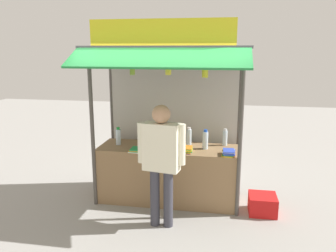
{
  "coord_description": "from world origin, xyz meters",
  "views": [
    {
      "loc": [
        0.91,
        -5.11,
        2.43
      ],
      "look_at": [
        0.0,
        0.0,
        1.24
      ],
      "focal_mm": 36.2,
      "sensor_mm": 36.0,
      "label": 1
    }
  ],
  "objects_px": {
    "water_bottle_front_right": "(225,138)",
    "banana_bunch_rightmost": "(205,72)",
    "magazine_stack_far_left": "(136,150)",
    "vendor_person": "(161,155)",
    "magazine_stack_mid_right": "(185,149)",
    "water_bottle_mid_left": "(189,137)",
    "water_bottle_far_right": "(205,140)",
    "water_bottle_left": "(170,136)",
    "plastic_crate": "(262,204)",
    "banana_bunch_inner_left": "(168,70)",
    "banana_bunch_leftmost": "(132,69)",
    "magazine_stack_back_left": "(229,153)",
    "water_bottle_center": "(118,137)"
  },
  "relations": [
    {
      "from": "magazine_stack_back_left",
      "to": "banana_bunch_leftmost",
      "type": "bearing_deg",
      "value": -170.92
    },
    {
      "from": "water_bottle_center",
      "to": "water_bottle_left",
      "type": "distance_m",
      "value": 0.85
    },
    {
      "from": "water_bottle_center",
      "to": "banana_bunch_leftmost",
      "type": "xyz_separation_m",
      "value": [
        0.4,
        -0.49,
        1.12
      ]
    },
    {
      "from": "water_bottle_left",
      "to": "magazine_stack_mid_right",
      "type": "bearing_deg",
      "value": -55.24
    },
    {
      "from": "water_bottle_left",
      "to": "banana_bunch_rightmost",
      "type": "xyz_separation_m",
      "value": [
        0.6,
        -0.71,
        1.12
      ]
    },
    {
      "from": "water_bottle_front_right",
      "to": "banana_bunch_rightmost",
      "type": "relative_size",
      "value": 0.92
    },
    {
      "from": "water_bottle_mid_left",
      "to": "water_bottle_far_right",
      "type": "bearing_deg",
      "value": -28.27
    },
    {
      "from": "water_bottle_far_right",
      "to": "banana_bunch_inner_left",
      "type": "relative_size",
      "value": 1.16
    },
    {
      "from": "magazine_stack_mid_right",
      "to": "banana_bunch_rightmost",
      "type": "relative_size",
      "value": 0.87
    },
    {
      "from": "magazine_stack_far_left",
      "to": "water_bottle_mid_left",
      "type": "bearing_deg",
      "value": 30.66
    },
    {
      "from": "plastic_crate",
      "to": "water_bottle_center",
      "type": "bearing_deg",
      "value": 174.05
    },
    {
      "from": "banana_bunch_inner_left",
      "to": "vendor_person",
      "type": "distance_m",
      "value": 1.17
    },
    {
      "from": "water_bottle_front_right",
      "to": "banana_bunch_inner_left",
      "type": "xyz_separation_m",
      "value": [
        -0.8,
        -0.76,
        1.12
      ]
    },
    {
      "from": "magazine_stack_mid_right",
      "to": "banana_bunch_inner_left",
      "type": "relative_size",
      "value": 0.97
    },
    {
      "from": "magazine_stack_mid_right",
      "to": "plastic_crate",
      "type": "distance_m",
      "value": 1.43
    },
    {
      "from": "vendor_person",
      "to": "water_bottle_left",
      "type": "bearing_deg",
      "value": -76.99
    },
    {
      "from": "banana_bunch_inner_left",
      "to": "magazine_stack_mid_right",
      "type": "bearing_deg",
      "value": 53.13
    },
    {
      "from": "water_bottle_center",
      "to": "water_bottle_left",
      "type": "bearing_deg",
      "value": 15.13
    },
    {
      "from": "water_bottle_front_right",
      "to": "vendor_person",
      "type": "xyz_separation_m",
      "value": [
        -0.83,
        -1.14,
        0.01
      ]
    },
    {
      "from": "water_bottle_front_right",
      "to": "banana_bunch_leftmost",
      "type": "bearing_deg",
      "value": -150.19
    },
    {
      "from": "water_bottle_left",
      "to": "banana_bunch_inner_left",
      "type": "relative_size",
      "value": 0.94
    },
    {
      "from": "water_bottle_front_right",
      "to": "banana_bunch_inner_left",
      "type": "distance_m",
      "value": 1.57
    },
    {
      "from": "magazine_stack_far_left",
      "to": "vendor_person",
      "type": "height_order",
      "value": "vendor_person"
    },
    {
      "from": "water_bottle_left",
      "to": "magazine_stack_mid_right",
      "type": "height_order",
      "value": "water_bottle_left"
    },
    {
      "from": "water_bottle_front_right",
      "to": "water_bottle_center",
      "type": "bearing_deg",
      "value": -171.13
    },
    {
      "from": "magazine_stack_mid_right",
      "to": "plastic_crate",
      "type": "relative_size",
      "value": 0.65
    },
    {
      "from": "water_bottle_mid_left",
      "to": "plastic_crate",
      "type": "bearing_deg",
      "value": -18.62
    },
    {
      "from": "banana_bunch_inner_left",
      "to": "water_bottle_mid_left",
      "type": "bearing_deg",
      "value": 70.49
    },
    {
      "from": "banana_bunch_rightmost",
      "to": "water_bottle_left",
      "type": "bearing_deg",
      "value": 130.26
    },
    {
      "from": "water_bottle_mid_left",
      "to": "magazine_stack_far_left",
      "type": "bearing_deg",
      "value": -149.34
    },
    {
      "from": "magazine_stack_back_left",
      "to": "magazine_stack_far_left",
      "type": "distance_m",
      "value": 1.4
    },
    {
      "from": "water_bottle_front_right",
      "to": "vendor_person",
      "type": "height_order",
      "value": "vendor_person"
    },
    {
      "from": "water_bottle_front_right",
      "to": "banana_bunch_leftmost",
      "type": "height_order",
      "value": "banana_bunch_leftmost"
    },
    {
      "from": "magazine_stack_mid_right",
      "to": "banana_bunch_leftmost",
      "type": "distance_m",
      "value": 1.44
    },
    {
      "from": "water_bottle_left",
      "to": "water_bottle_center",
      "type": "bearing_deg",
      "value": -164.87
    },
    {
      "from": "banana_bunch_leftmost",
      "to": "plastic_crate",
      "type": "bearing_deg",
      "value": 7.28
    },
    {
      "from": "plastic_crate",
      "to": "magazine_stack_back_left",
      "type": "bearing_deg",
      "value": -177.42
    },
    {
      "from": "water_bottle_front_right",
      "to": "water_bottle_mid_left",
      "type": "bearing_deg",
      "value": -168.8
    },
    {
      "from": "vendor_person",
      "to": "magazine_stack_back_left",
      "type": "bearing_deg",
      "value": -136.55
    },
    {
      "from": "water_bottle_left",
      "to": "plastic_crate",
      "type": "relative_size",
      "value": 0.62
    },
    {
      "from": "water_bottle_left",
      "to": "vendor_person",
      "type": "bearing_deg",
      "value": -86.48
    },
    {
      "from": "water_bottle_far_right",
      "to": "magazine_stack_far_left",
      "type": "bearing_deg",
      "value": -163.68
    },
    {
      "from": "water_bottle_left",
      "to": "banana_bunch_rightmost",
      "type": "distance_m",
      "value": 1.45
    },
    {
      "from": "water_bottle_far_right",
      "to": "banana_bunch_leftmost",
      "type": "height_order",
      "value": "banana_bunch_leftmost"
    },
    {
      "from": "water_bottle_mid_left",
      "to": "banana_bunch_leftmost",
      "type": "relative_size",
      "value": 1.1
    },
    {
      "from": "plastic_crate",
      "to": "banana_bunch_inner_left",
      "type": "bearing_deg",
      "value": -170.04
    },
    {
      "from": "magazine_stack_mid_right",
      "to": "banana_bunch_leftmost",
      "type": "xyz_separation_m",
      "value": [
        -0.72,
        -0.28,
        1.22
      ]
    },
    {
      "from": "banana_bunch_leftmost",
      "to": "magazine_stack_far_left",
      "type": "bearing_deg",
      "value": 97.28
    },
    {
      "from": "water_bottle_mid_left",
      "to": "vendor_person",
      "type": "bearing_deg",
      "value": -103.93
    },
    {
      "from": "magazine_stack_back_left",
      "to": "banana_bunch_leftmost",
      "type": "distance_m",
      "value": 1.85
    }
  ]
}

